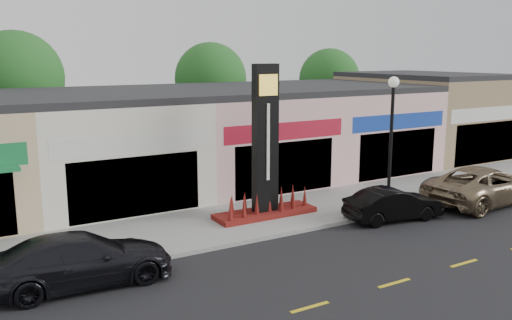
# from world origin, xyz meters

# --- Properties ---
(ground) EXTENTS (120.00, 120.00, 0.00)m
(ground) POSITION_xyz_m (0.00, 0.00, 0.00)
(ground) COLOR black
(ground) RESTS_ON ground
(sidewalk) EXTENTS (52.00, 4.30, 0.15)m
(sidewalk) POSITION_xyz_m (0.00, 4.35, 0.07)
(sidewalk) COLOR gray
(sidewalk) RESTS_ON ground
(curb) EXTENTS (52.00, 0.20, 0.15)m
(curb) POSITION_xyz_m (0.00, 2.10, 0.07)
(curb) COLOR gray
(curb) RESTS_ON ground
(shop_cream) EXTENTS (7.00, 10.01, 4.80)m
(shop_cream) POSITION_xyz_m (-1.50, 11.47, 2.40)
(shop_cream) COLOR silver
(shop_cream) RESTS_ON ground
(shop_pink_w) EXTENTS (7.00, 10.01, 4.80)m
(shop_pink_w) POSITION_xyz_m (5.50, 11.47, 2.40)
(shop_pink_w) COLOR #D3A3A1
(shop_pink_w) RESTS_ON ground
(shop_pink_e) EXTENTS (7.00, 10.01, 4.80)m
(shop_pink_e) POSITION_xyz_m (12.50, 11.47, 2.40)
(shop_pink_e) COLOR #D3A3A1
(shop_pink_e) RESTS_ON ground
(shop_tan) EXTENTS (7.00, 10.01, 5.30)m
(shop_tan) POSITION_xyz_m (19.50, 11.48, 2.65)
(shop_tan) COLOR #8F6E53
(shop_tan) RESTS_ON ground
(tree_rear_west) EXTENTS (5.20, 5.20, 7.83)m
(tree_rear_west) POSITION_xyz_m (-4.00, 19.50, 5.22)
(tree_rear_west) COLOR #382619
(tree_rear_west) RESTS_ON ground
(tree_rear_mid) EXTENTS (4.80, 4.80, 7.29)m
(tree_rear_mid) POSITION_xyz_m (8.00, 19.50, 4.88)
(tree_rear_mid) COLOR #382619
(tree_rear_mid) RESTS_ON ground
(tree_rear_east) EXTENTS (4.60, 4.60, 6.94)m
(tree_rear_east) POSITION_xyz_m (18.00, 19.50, 4.63)
(tree_rear_east) COLOR #382619
(tree_rear_east) RESTS_ON ground
(lamp_east_near) EXTENTS (0.44, 0.44, 5.47)m
(lamp_east_near) POSITION_xyz_m (8.00, 2.50, 3.48)
(lamp_east_near) COLOR black
(lamp_east_near) RESTS_ON sidewalk
(pylon_sign) EXTENTS (4.20, 1.30, 6.00)m
(pylon_sign) POSITION_xyz_m (3.00, 4.20, 2.27)
(pylon_sign) COLOR #621910
(pylon_sign) RESTS_ON sidewalk
(car_dark_sedan) EXTENTS (2.36, 5.29, 1.51)m
(car_dark_sedan) POSITION_xyz_m (-4.81, 1.47, 0.75)
(car_dark_sedan) COLOR black
(car_dark_sedan) RESTS_ON ground
(car_black_conv) EXTENTS (1.95, 4.10, 1.30)m
(car_black_conv) POSITION_xyz_m (7.32, 1.50, 0.65)
(car_black_conv) COLOR black
(car_black_conv) RESTS_ON ground
(car_gold_suv) EXTENTS (3.08, 6.08, 1.65)m
(car_gold_suv) POSITION_xyz_m (12.55, 1.30, 0.82)
(car_gold_suv) COLOR #877356
(car_gold_suv) RESTS_ON ground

